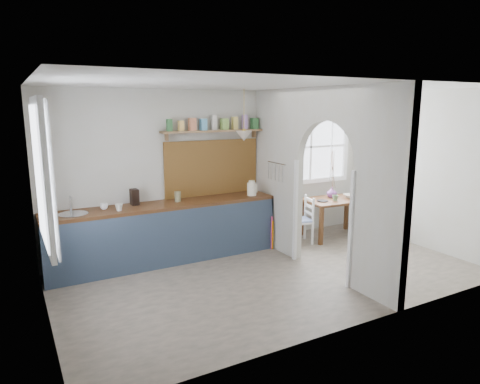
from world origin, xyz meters
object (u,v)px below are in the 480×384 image
chair_right (368,206)px  vase (332,192)px  chair_left (300,220)px  kettle (252,188)px  dining_table (335,218)px

chair_right → vase: 0.85m
chair_left → kettle: (-0.87, 0.17, 0.61)m
dining_table → vase: (0.04, 0.15, 0.45)m
dining_table → chair_left: bearing=-175.6°
kettle → vase: bearing=-4.9°
chair_left → chair_right: bearing=104.0°
chair_left → chair_right: chair_right is taller
dining_table → kettle: bearing=179.0°
chair_right → dining_table: bearing=95.5°
dining_table → chair_left: 0.77m
dining_table → kettle: kettle is taller
chair_right → kettle: 2.52m
kettle → chair_right: bearing=-8.0°
chair_left → vase: size_ratio=4.24×
dining_table → vase: bearing=79.5°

